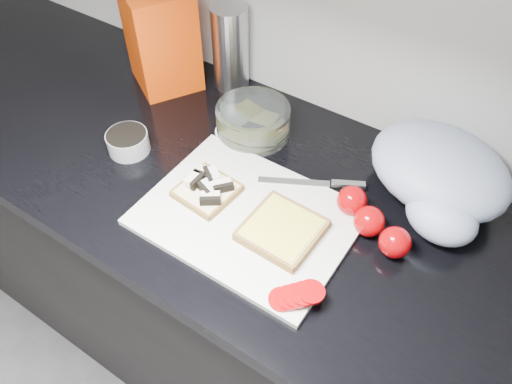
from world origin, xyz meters
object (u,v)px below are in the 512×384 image
at_px(glass_bowl, 253,121).
at_px(steel_canister, 230,48).
at_px(bread_bag, 161,37).
at_px(cutting_board, 247,217).

bearing_deg(glass_bowl, steel_canister, 140.01).
relative_size(glass_bowl, bread_bag, 0.68).
relative_size(cutting_board, glass_bowl, 2.39).
height_order(cutting_board, steel_canister, steel_canister).
distance_m(bread_bag, steel_canister, 0.17).
bearing_deg(cutting_board, bread_bag, 148.18).
bearing_deg(bread_bag, glass_bowl, 21.65).
relative_size(cutting_board, bread_bag, 1.62).
relative_size(glass_bowl, steel_canister, 0.80).
distance_m(cutting_board, glass_bowl, 0.26).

